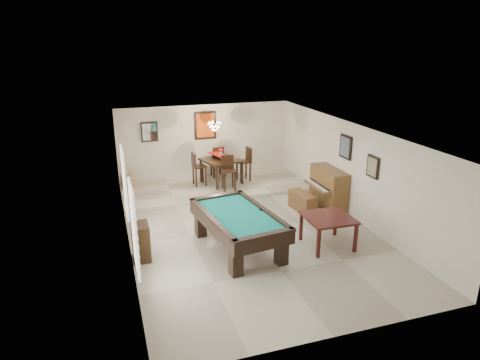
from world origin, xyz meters
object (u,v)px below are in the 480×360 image
upright_piano (324,189)px  dining_chair_south (229,173)px  piano_bench (303,202)px  dining_chair_east (244,164)px  chandelier (214,123)px  pool_table (238,232)px  square_table (328,231)px  dining_chair_north (217,161)px  dining_chair_west (199,169)px  apothecary_chest (141,242)px  flower_vase (221,152)px  corner_bench (129,181)px  dining_table (221,169)px

upright_piano → dining_chair_south: (-2.28, 2.05, 0.08)m
piano_bench → dining_chair_east: size_ratio=0.85×
chandelier → upright_piano: bearing=-44.6°
pool_table → square_table: (2.07, -0.50, -0.07)m
dining_chair_north → chandelier: 1.85m
dining_chair_south → dining_chair_west: 1.08m
piano_bench → dining_chair_west: (-2.39, 2.78, 0.40)m
apothecary_chest → chandelier: chandelier is taller
chandelier → square_table: bearing=-72.2°
square_table → dining_chair_south: 4.39m
piano_bench → square_table: bearing=-100.6°
apothecary_chest → flower_vase: (3.05, 4.26, 0.77)m
dining_chair_east → corner_bench: bearing=-103.6°
upright_piano → dining_chair_east: dining_chair_east is taller
dining_chair_west → dining_chair_east: 1.53m
upright_piano → apothecary_chest: (-5.36, -1.45, -0.17)m
dining_chair_east → chandelier: bearing=-81.1°
square_table → chandelier: 5.27m
pool_table → chandelier: size_ratio=4.40×
piano_bench → dining_chair_south: dining_chair_south is taller
dining_chair_south → dining_chair_north: bearing=93.5°
apothecary_chest → chandelier: (2.78, 3.99, 1.78)m
upright_piano → flower_vase: size_ratio=5.67×
pool_table → corner_bench: (-2.13, 5.01, -0.12)m
piano_bench → dining_chair_south: (-1.61, 2.03, 0.41)m
dining_chair_south → chandelier: chandelier is taller
dining_chair_south → dining_chair_north: 1.49m
pool_table → apothecary_chest: size_ratio=3.13×
upright_piano → flower_vase: (-2.31, 2.81, 0.60)m
dining_chair_north → pool_table: bearing=77.5°
upright_piano → chandelier: (-2.58, 2.54, 1.61)m
chandelier → corner_bench: bearing=163.3°
corner_bench → chandelier: bearing=-16.7°
upright_piano → corner_bench: bearing=147.6°
dining_chair_south → corner_bench: dining_chair_south is taller
chandelier → dining_table: bearing=43.9°
dining_chair_west → piano_bench: bearing=-143.6°
square_table → upright_piano: 2.42m
piano_bench → dining_chair_west: size_ratio=0.88×
upright_piano → chandelier: bearing=135.4°
dining_chair_west → upright_piano: bearing=-136.7°
dining_chair_east → chandelier: (-1.06, -0.27, 1.51)m
dining_table → dining_chair_north: bearing=86.5°
pool_table → upright_piano: upright_piano is taller
dining_chair_south → square_table: bearing=-70.1°
pool_table → upright_piano: 3.56m
apothecary_chest → dining_chair_south: (3.09, 3.50, 0.25)m
dining_chair_east → chandelier: size_ratio=1.91×
dining_table → dining_chair_north: (0.05, 0.73, 0.07)m
dining_table → dining_chair_north: 0.73m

